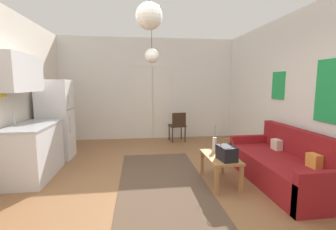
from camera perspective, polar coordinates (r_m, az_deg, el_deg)
The scene contains 13 objects.
ground_plane at distance 3.68m, azimuth -1.50°, elevation -19.08°, with size 5.51×7.77×0.10m, color #8E603D.
wall_back at distance 6.91m, azimuth -4.62°, elevation 6.13°, with size 5.11×0.13×2.87m.
wall_right at distance 4.33m, azimuth 33.61°, elevation 4.14°, with size 0.12×7.37×2.87m.
area_rug at distance 3.86m, azimuth -1.09°, elevation -16.85°, with size 1.38×3.37×0.01m, color brown.
couch at distance 4.34m, azimuth 26.24°, elevation -11.07°, with size 0.87×2.06×0.86m.
coffee_table at distance 3.96m, azimuth 12.41°, elevation -10.51°, with size 0.46×0.85×0.45m.
bamboo_vase at distance 4.15m, azimuth 11.13°, elevation -6.87°, with size 0.07×0.07×0.46m.
handbag at distance 3.72m, azimuth 13.91°, elevation -8.81°, with size 0.25×0.34×0.34m.
refrigerator at distance 5.56m, azimuth -25.34°, elevation -1.00°, with size 0.65×0.61×1.68m.
kitchen_counter at distance 4.62m, azimuth -30.09°, elevation -3.64°, with size 0.61×1.27×2.07m.
accent_chair at distance 6.53m, azimuth 2.35°, elevation -2.34°, with size 0.47×0.45×0.82m.
pendant_lamp_near at distance 2.68m, azimuth -4.58°, elevation 22.62°, with size 0.28×0.28×0.71m.
pendant_lamp_far at distance 4.86m, azimuth -3.92°, elevation 14.02°, with size 0.29×0.29×0.87m.
Camera 1 is at (-0.33, -3.27, 1.61)m, focal length 25.36 mm.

